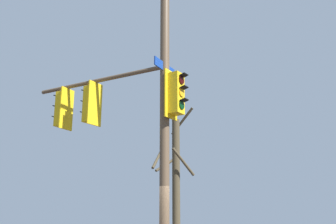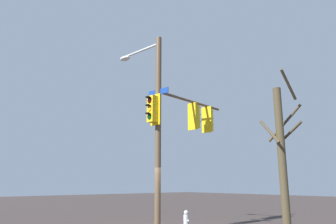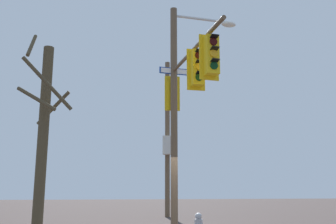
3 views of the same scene
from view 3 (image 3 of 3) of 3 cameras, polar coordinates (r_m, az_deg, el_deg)
main_signal_pole_assembly at (r=12.76m, az=2.57°, el=3.59°), size 3.11×5.19×8.14m
secondary_pole_assembly at (r=19.91m, az=-0.10°, el=-4.17°), size 0.55×0.87×8.32m
bare_tree_behind_pole at (r=10.78m, az=-18.54°, el=-3.22°), size 1.51×1.48×5.94m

